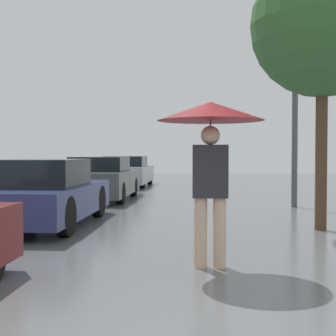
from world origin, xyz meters
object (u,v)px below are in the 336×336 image
Objects in this scene: parked_car_second at (44,194)px; street_lamp at (295,121)px; parked_car_third at (101,179)px; parked_car_farthest at (127,172)px; pedestrian at (210,130)px; tree at (323,26)px.

parked_car_second is 6.50m from street_lamp.
street_lamp is at bearing -16.71° from parked_car_third.
pedestrian is at bearing -76.90° from parked_car_farthest.
parked_car_farthest is 12.41m from tree.
pedestrian is at bearing -69.27° from parked_car_third.
parked_car_third is (-3.04, 8.03, -1.04)m from pedestrian.
parked_car_third is 0.92× the size of parked_car_farthest.
parked_car_farthest is at bearing 90.65° from parked_car_second.
tree is (2.01, 2.88, 1.97)m from pedestrian.
street_lamp is (5.29, -1.59, 1.59)m from parked_car_third.
parked_car_third is 0.80× the size of tree.
parked_car_second is 0.93× the size of parked_car_farthest.
tree reaches higher than street_lamp.
pedestrian is 6.85m from street_lamp.
pedestrian is 0.51× the size of street_lamp.
street_lamp reaches higher than parked_car_farthest.
tree is at bearing -64.35° from parked_car_farthest.
parked_car_farthest is at bearing 115.65° from tree.
tree is at bearing -93.80° from street_lamp.
parked_car_farthest is 0.87× the size of tree.
parked_car_second is (-3.08, 3.09, -1.05)m from pedestrian.
street_lamp is (5.45, -7.29, 1.59)m from parked_car_farthest.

